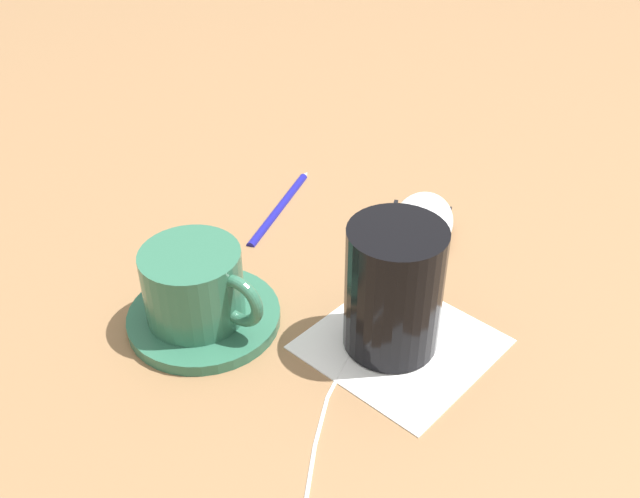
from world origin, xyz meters
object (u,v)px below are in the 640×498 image
(pen, at_px, (281,204))
(drinking_glass, at_px, (394,289))
(saucer, at_px, (204,317))
(computer_mouse, at_px, (419,221))
(coffee_cup, at_px, (195,285))

(pen, bearing_deg, drinking_glass, -25.19)
(saucer, relative_size, pen, 0.86)
(drinking_glass, bearing_deg, computer_mouse, 114.48)
(saucer, relative_size, computer_mouse, 1.09)
(saucer, bearing_deg, pen, 111.92)
(saucer, height_order, coffee_cup, coffee_cup)
(saucer, bearing_deg, computer_mouse, 72.72)
(coffee_cup, bearing_deg, computer_mouse, 72.82)
(coffee_cup, distance_m, drinking_glass, 0.16)
(coffee_cup, xyz_separation_m, drinking_glass, (0.14, 0.08, 0.02))
(computer_mouse, height_order, drinking_glass, drinking_glass)
(saucer, height_order, pen, saucer)
(coffee_cup, height_order, pen, coffee_cup)
(computer_mouse, distance_m, drinking_glass, 0.17)
(saucer, distance_m, drinking_glass, 0.17)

